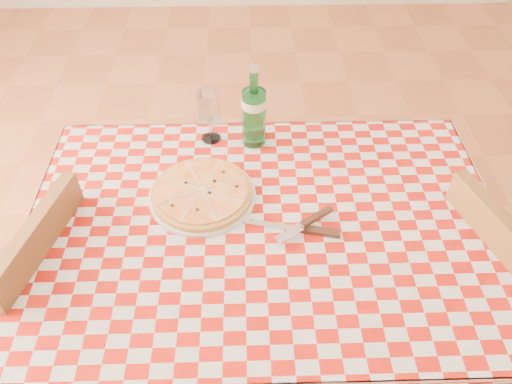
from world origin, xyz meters
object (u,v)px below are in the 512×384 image
(dining_table, at_px, (264,246))
(water_bottle, at_px, (254,106))
(chair_far, at_px, (41,299))
(chair_near, at_px, (491,293))
(pizza_plate, at_px, (202,192))
(wine_glass, at_px, (210,117))

(dining_table, distance_m, water_bottle, 0.42)
(chair_far, bearing_deg, chair_near, -165.94)
(dining_table, relative_size, chair_near, 1.40)
(dining_table, relative_size, water_bottle, 4.38)
(dining_table, distance_m, chair_near, 0.71)
(chair_near, relative_size, water_bottle, 3.13)
(dining_table, relative_size, pizza_plate, 3.92)
(chair_far, bearing_deg, dining_table, -160.88)
(water_bottle, distance_m, wine_glass, 0.15)
(dining_table, height_order, chair_near, chair_near)
(chair_near, xyz_separation_m, water_bottle, (-0.71, 0.42, 0.40))
(chair_near, distance_m, wine_glass, 1.02)
(water_bottle, bearing_deg, pizza_plate, -121.95)
(chair_near, height_order, chair_far, chair_far)
(chair_far, height_order, wine_glass, wine_glass)
(chair_near, relative_size, wine_glass, 4.84)
(water_bottle, bearing_deg, chair_near, -30.38)
(chair_far, bearing_deg, pizza_plate, -147.97)
(dining_table, xyz_separation_m, chair_near, (0.69, -0.07, -0.17))
(pizza_plate, relative_size, wine_glass, 1.73)
(chair_far, xyz_separation_m, water_bottle, (0.65, 0.40, 0.40))
(water_bottle, xyz_separation_m, wine_glass, (-0.14, 0.02, -0.05))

